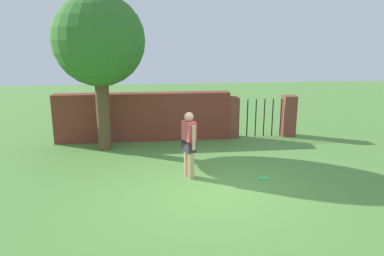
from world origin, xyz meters
name	(u,v)px	position (x,y,z in m)	size (l,w,h in m)	color
ground_plane	(210,192)	(0.00, 0.00, 0.00)	(40.00, 40.00, 0.00)	#568C3D
brick_wall	(143,117)	(-1.50, 4.49, 0.79)	(5.71, 0.50, 1.58)	brown
tree	(99,42)	(-2.67, 3.57, 3.21)	(2.64, 2.64, 4.57)	brown
person	(189,142)	(-0.37, 0.95, 0.90)	(0.35, 0.50, 1.62)	tan
fence_gate	(260,117)	(2.46, 4.49, 0.70)	(2.46, 0.44, 1.40)	brown
frisbee_green	(263,178)	(1.41, 0.67, 0.01)	(0.27, 0.27, 0.02)	green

